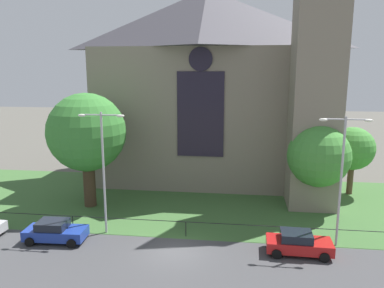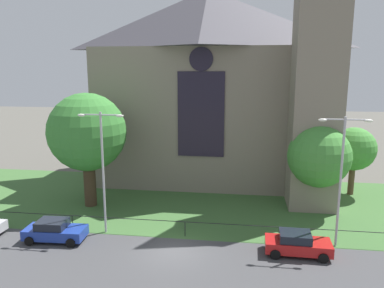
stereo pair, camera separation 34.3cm
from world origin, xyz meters
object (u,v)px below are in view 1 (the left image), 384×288
Objects in this scene: tree_right_near at (319,156)px; streetlamp_near at (103,159)px; church_building at (213,85)px; tree_right_far at (353,149)px; tree_left_near at (87,133)px; parked_car_red at (298,243)px; streetlamp_far at (342,166)px; parked_car_blue at (55,231)px.

streetlamp_near is at bearing -158.63° from tree_right_near.
church_building is 15.31m from tree_right_far.
tree_right_far is at bearing 14.96° from tree_left_near.
tree_right_far reaches higher than parked_car_red.
tree_left_near is at bearing -165.04° from tree_right_far.
church_building is at bearing 122.27° from streetlamp_far.
tree_right_near is at bearing 91.94° from streetlamp_far.
parked_car_red is at bearing -108.00° from tree_right_near.
tree_left_near is 24.64m from tree_right_far.
tree_left_near is 19.19m from parked_car_red.
streetlamp_near is 1.00× the size of streetlamp_far.
tree_left_near is at bearing -134.92° from church_building.
church_building reaches higher than tree_right_near.
streetlamp_far is (9.69, -15.34, -4.65)m from church_building.
tree_left_near is at bearing 89.94° from parked_car_blue.
parked_car_blue is at bearing -177.55° from parked_car_red.
tree_right_near is 19.65m from tree_left_near.
parked_car_blue is 1.01× the size of parked_car_red.
parked_car_blue is 16.66m from parked_car_red.
tree_left_near is at bearing 165.14° from streetlamp_far.
streetlamp_near is (3.35, -5.24, -0.90)m from tree_left_near.
parked_car_blue is at bearing -87.49° from tree_left_near.
parked_car_blue is at bearing -174.54° from streetlamp_far.
tree_left_near is 9.17m from parked_car_blue.
tree_right_near is 9.28m from parked_car_red.
tree_left_near reaches higher than parked_car_red.
parked_car_blue is at bearing -156.92° from tree_right_near.
parked_car_blue is at bearing -148.56° from streetlamp_near.
tree_left_near is 2.35× the size of parked_car_red.
parked_car_red is (-6.75, -13.16, -3.70)m from tree_right_far.
tree_left_near is 1.11× the size of streetlamp_near.
streetlamp_far reaches higher than tree_right_near.
tree_right_near is at bearing 3.20° from tree_left_near.
tree_right_near is 17.40m from streetlamp_near.
tree_right_near is 1.75× the size of parked_car_red.
streetlamp_far is at bearing 2.88° from parked_car_blue.
church_building reaches higher than tree_right_far.
streetlamp_far is 5.84m from parked_car_red.
streetlamp_far is 2.10× the size of parked_car_red.
church_building is 21.95m from parked_car_blue.
church_building is 2.91× the size of streetlamp_far.
parked_car_red is (16.65, 0.27, 0.00)m from parked_car_blue.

